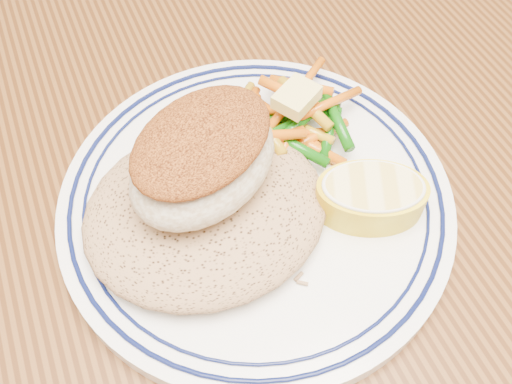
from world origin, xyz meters
The scene contains 7 objects.
dining_table centered at (0.00, 0.00, 0.65)m, with size 1.50×0.90×0.75m.
plate centered at (-0.04, -0.03, 0.76)m, with size 0.26×0.26×0.02m.
rice_pilaf centered at (-0.07, -0.04, 0.78)m, with size 0.16×0.14×0.03m, color #9A734D.
fish_fillet centered at (-0.07, -0.03, 0.81)m, with size 0.12×0.11×0.05m.
vegetable_pile centered at (0.00, 0.01, 0.78)m, with size 0.11×0.09×0.03m.
butter_pat centered at (0.01, 0.01, 0.80)m, with size 0.03×0.02×0.01m, color #F4E277.
lemon_wedge centered at (0.02, -0.07, 0.78)m, with size 0.09×0.09×0.03m.
Camera 1 is at (-0.12, -0.23, 1.08)m, focal length 40.00 mm.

